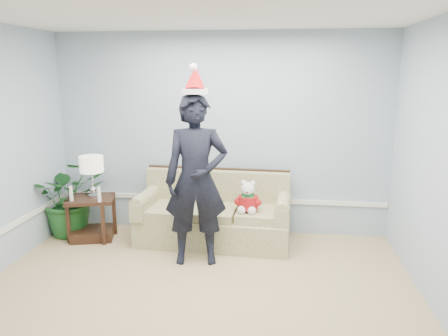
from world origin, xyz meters
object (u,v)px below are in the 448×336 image
man (196,180)px  teddy_bear (248,200)px  side_table (92,223)px  houseplant (70,197)px  sofa (214,217)px  table_lamp (92,166)px

man → teddy_bear: man is taller
side_table → houseplant: (-0.35, 0.14, 0.30)m
sofa → table_lamp: bearing=-173.5°
side_table → man: (1.52, -0.52, 0.76)m
sofa → teddy_bear: size_ratio=4.89×
teddy_bear → man: bearing=-136.9°
table_lamp → houseplant: bearing=164.9°
sofa → table_lamp: 1.73m
sofa → side_table: size_ratio=2.86×
teddy_bear → houseplant: bearing=178.7°
houseplant → sofa: bearing=0.1°
sofa → houseplant: 1.99m
man → teddy_bear: size_ratio=4.83×
sofa → houseplant: houseplant is taller
table_lamp → man: size_ratio=0.28×
side_table → teddy_bear: teddy_bear is taller
man → teddy_bear: (0.55, 0.46, -0.35)m
table_lamp → teddy_bear: size_ratio=1.35×
table_lamp → houseplant: size_ratio=0.52×
houseplant → teddy_bear: (2.42, -0.20, 0.10)m
sofa → teddy_bear: sofa is taller
houseplant → man: 2.03m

